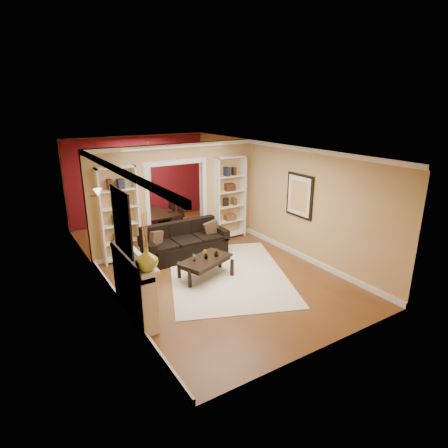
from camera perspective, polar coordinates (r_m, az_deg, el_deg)
floor at (r=9.15m, az=-3.81°, el=-5.64°), size 8.00×8.00×0.00m
ceiling at (r=8.44m, az=-4.20°, el=11.39°), size 8.00×8.00×0.00m
wall_back at (r=12.28m, az=-12.91°, el=6.73°), size 8.00×0.00×8.00m
wall_front at (r=5.69m, az=15.55°, el=-6.80°), size 8.00×0.00×8.00m
wall_left at (r=7.94m, az=-18.45°, el=0.08°), size 0.00×8.00×8.00m
wall_right at (r=9.92m, az=7.57°, el=4.37°), size 0.00×8.00×8.00m
partition_wall at (r=9.74m, az=-7.34°, el=4.12°), size 4.50×0.15×2.70m
red_back_panel at (r=12.26m, az=-12.86°, el=6.58°), size 4.44×0.04×2.64m
dining_window at (r=12.18m, az=-12.87°, el=7.60°), size 0.78×0.03×0.98m
area_rug at (r=8.48m, az=0.54°, el=-7.57°), size 3.63×4.17×0.01m
sofa at (r=9.31m, az=-6.00°, el=-2.54°), size 2.11×0.91×0.83m
pillow_left at (r=8.95m, az=-10.29°, el=-2.32°), size 0.40×0.31×0.40m
pillow_right at (r=9.56m, az=-1.95°, el=-0.73°), size 0.38×0.11×0.38m
coffee_table at (r=8.25m, az=-2.81°, el=-6.70°), size 1.31×1.01×0.44m
plant_left at (r=8.01m, az=-4.54°, el=-5.11°), size 0.11×0.10×0.18m
plant_center at (r=8.12m, az=-2.84°, el=-4.62°), size 0.14×0.15×0.21m
plant_right at (r=8.25m, az=-1.19°, el=-4.29°), size 0.15×0.15×0.19m
bookshelf_left at (r=9.12m, az=-15.69°, el=1.32°), size 0.90×0.30×2.30m
bookshelf_right at (r=10.37m, az=0.90°, el=3.99°), size 0.90×0.30×2.30m
fireplace at (r=6.92m, az=-13.39°, el=-9.06°), size 0.32×1.70×1.16m
vase at (r=5.99m, az=-11.71°, el=-5.23°), size 0.46×0.46×0.37m
mirror at (r=6.43m, az=-15.35°, el=0.41°), size 0.03×0.95×1.10m
wall_sconce at (r=8.36m, az=-19.05°, el=4.32°), size 0.18×0.18×0.22m
framed_art at (r=9.12m, az=11.41°, el=4.24°), size 0.04×0.85×1.05m
dining_table at (r=11.47m, az=-10.77°, el=0.49°), size 1.53×0.85×0.54m
dining_chair_nw at (r=10.97m, az=-12.90°, el=0.51°), size 0.46×0.46×0.89m
dining_chair_ne at (r=11.36m, az=-7.68°, el=1.33°), size 0.43×0.43×0.86m
dining_chair_sw at (r=11.52m, az=-13.92°, el=1.37°), size 0.56×0.56×0.93m
dining_chair_se at (r=11.90m, az=-8.88°, el=1.88°), size 0.42×0.42×0.79m
chandelier at (r=10.97m, az=-10.84°, el=9.10°), size 0.50×0.50×0.30m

